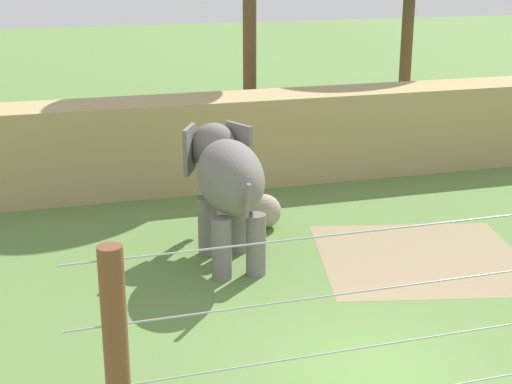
{
  "coord_description": "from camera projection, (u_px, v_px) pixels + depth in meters",
  "views": [
    {
      "loc": [
        -4.71,
        -9.26,
        6.2
      ],
      "look_at": [
        -0.37,
        5.11,
        1.4
      ],
      "focal_mm": 52.51,
      "sensor_mm": 36.0,
      "label": 1
    }
  ],
  "objects": [
    {
      "name": "enrichment_ball",
      "position": [
        264.0,
        211.0,
        17.62
      ],
      "size": [
        0.81,
        0.81,
        0.81
      ],
      "primitive_type": "sphere",
      "color": "gray",
      "rests_on": "ground"
    },
    {
      "name": "cable_fence",
      "position": [
        475.0,
        348.0,
        8.77
      ],
      "size": [
        9.27,
        0.25,
        3.55
      ],
      "color": "brown",
      "rests_on": "ground"
    },
    {
      "name": "ground_plane",
      "position": [
        374.0,
        371.0,
        11.62
      ],
      "size": [
        120.0,
        120.0,
        0.0
      ],
      "primitive_type": "plane",
      "color": "#5B7F3D"
    },
    {
      "name": "dirt_patch",
      "position": [
        421.0,
        257.0,
        15.97
      ],
      "size": [
        5.12,
        4.96,
        0.01
      ],
      "primitive_type": "cube",
      "rotation": [
        0.0,
        0.0,
        -0.24
      ],
      "color": "#937F5B",
      "rests_on": "ground"
    },
    {
      "name": "elephant",
      "position": [
        227.0,
        179.0,
        15.37
      ],
      "size": [
        1.53,
        3.63,
        2.69
      ],
      "color": "slate",
      "rests_on": "ground"
    },
    {
      "name": "embankment_wall",
      "position": [
        214.0,
        141.0,
        20.73
      ],
      "size": [
        36.0,
        1.8,
        2.46
      ],
      "primitive_type": "cube",
      "color": "tan",
      "rests_on": "ground"
    }
  ]
}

